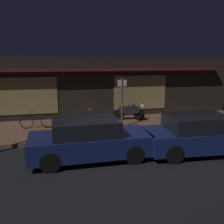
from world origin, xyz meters
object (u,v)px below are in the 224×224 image
(motorcycle, at_px, (130,111))
(bicycle_extra, at_px, (37,121))
(parked_car_far, at_px, (89,139))
(bicycle_parked, at_px, (95,118))
(parked_car_across, at_px, (199,134))
(sign_post, at_px, (122,99))

(motorcycle, height_order, bicycle_extra, motorcycle)
(parked_car_far, bearing_deg, motorcycle, 57.73)
(bicycle_parked, relative_size, parked_car_far, 0.38)
(parked_car_across, bearing_deg, bicycle_parked, 127.03)
(motorcycle, bearing_deg, parked_car_across, -77.18)
(bicycle_extra, bearing_deg, motorcycle, 7.61)
(sign_post, bearing_deg, parked_car_far, -122.23)
(bicycle_parked, relative_size, bicycle_extra, 0.96)
(bicycle_extra, xyz_separation_m, sign_post, (4.05, -0.63, 1.00))
(motorcycle, relative_size, parked_car_far, 0.41)
(motorcycle, relative_size, bicycle_parked, 1.05)
(sign_post, distance_m, parked_car_across, 4.23)
(sign_post, height_order, parked_car_across, sign_post)
(motorcycle, height_order, bicycle_parked, motorcycle)
(sign_post, bearing_deg, parked_car_across, -62.22)
(parked_car_far, relative_size, parked_car_across, 0.98)
(bicycle_extra, bearing_deg, sign_post, -8.81)
(sign_post, bearing_deg, bicycle_parked, 155.71)
(sign_post, height_order, parked_car_far, sign_post)
(bicycle_parked, distance_m, parked_car_across, 5.32)
(motorcycle, bearing_deg, bicycle_parked, -161.28)
(bicycle_extra, distance_m, parked_car_across, 7.37)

